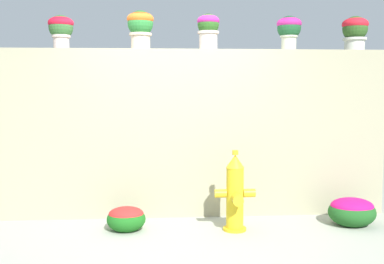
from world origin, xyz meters
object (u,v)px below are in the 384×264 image
object	(u,v)px
potted_plant_4	(289,29)
flower_bush_right	(126,218)
potted_plant_2	(140,26)
fire_hydrant	(235,194)
potted_plant_5	(355,30)
potted_plant_3	(208,28)
flower_bush_left	(352,210)
potted_plant_1	(61,28)

from	to	relation	value
potted_plant_4	flower_bush_right	xyz separation A→B (m)	(-2.01, -0.66, -2.20)
potted_plant_4	flower_bush_right	world-z (taller)	potted_plant_4
potted_plant_2	fire_hydrant	xyz separation A→B (m)	(1.07, -0.75, -1.95)
potted_plant_4	potted_plant_5	xyz separation A→B (m)	(0.86, 0.02, -0.01)
potted_plant_3	fire_hydrant	xyz separation A→B (m)	(0.23, -0.71, -1.92)
potted_plant_5	potted_plant_4	bearing A→B (deg)	-178.47
fire_hydrant	flower_bush_right	xyz separation A→B (m)	(-1.23, 0.08, -0.27)
flower_bush_left	flower_bush_right	xyz separation A→B (m)	(-2.63, -0.02, -0.03)
potted_plant_3	flower_bush_right	size ratio (longest dim) A/B	1.00
potted_plant_2	fire_hydrant	world-z (taller)	potted_plant_2
potted_plant_2	potted_plant_4	xyz separation A→B (m)	(1.86, -0.01, -0.02)
potted_plant_1	potted_plant_3	bearing A→B (deg)	-2.26
potted_plant_2	flower_bush_right	distance (m)	2.32
potted_plant_4	fire_hydrant	world-z (taller)	potted_plant_4
fire_hydrant	flower_bush_left	distance (m)	1.43
potted_plant_3	fire_hydrant	world-z (taller)	potted_plant_3
potted_plant_1	flower_bush_right	distance (m)	2.43
potted_plant_1	fire_hydrant	world-z (taller)	potted_plant_1
potted_plant_1	flower_bush_right	xyz separation A→B (m)	(0.81, -0.69, -2.19)
potted_plant_3	flower_bush_left	distance (m)	2.78
potted_plant_1	potted_plant_2	world-z (taller)	potted_plant_2
potted_plant_4	fire_hydrant	size ratio (longest dim) A/B	0.47
flower_bush_left	potted_plant_5	bearing A→B (deg)	69.64
potted_plant_1	potted_plant_5	bearing A→B (deg)	-0.21
potted_plant_4	potted_plant_5	world-z (taller)	potted_plant_5
potted_plant_3	flower_bush_left	size ratio (longest dim) A/B	0.79
potted_plant_1	potted_plant_5	xyz separation A→B (m)	(3.68, -0.01, 0.00)
flower_bush_left	flower_bush_right	world-z (taller)	flower_bush_left
potted_plant_1	fire_hydrant	xyz separation A→B (m)	(2.03, -0.78, -1.92)
potted_plant_3	fire_hydrant	bearing A→B (deg)	-71.62
potted_plant_3	potted_plant_5	bearing A→B (deg)	1.75
flower_bush_left	potted_plant_3	bearing A→B (deg)	159.95
potted_plant_4	flower_bush_right	bearing A→B (deg)	-161.92
potted_plant_2	flower_bush_right	size ratio (longest dim) A/B	1.08
potted_plant_4	flower_bush_left	size ratio (longest dim) A/B	0.77
potted_plant_3	potted_plant_5	world-z (taller)	same
potted_plant_2	flower_bush_right	bearing A→B (deg)	-103.26
potted_plant_2	potted_plant_5	xyz separation A→B (m)	(2.72, 0.02, -0.03)
potted_plant_4	potted_plant_5	distance (m)	0.86
potted_plant_2	flower_bush_left	xyz separation A→B (m)	(2.47, -0.64, -2.19)
potted_plant_1	potted_plant_5	distance (m)	3.68
potted_plant_4	flower_bush_left	bearing A→B (deg)	-45.72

